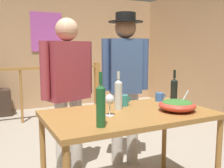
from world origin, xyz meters
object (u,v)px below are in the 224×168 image
framed_picture (46,32)px  mug_blue (160,97)px  stair_railing (32,85)px  person_standing_right (125,76)px  wine_bottle_green (101,105)px  wine_glass (110,101)px  wine_bottle_dark (174,90)px  wine_bottle_clear (118,94)px  serving_table (129,121)px  person_standing_left (68,85)px  mug_teal (124,100)px  salad_bowl (177,105)px

framed_picture → mug_blue: (0.32, -3.74, -0.84)m
stair_railing → person_standing_right: (0.67, -2.28, 0.35)m
wine_bottle_green → stair_railing: bearing=89.0°
wine_glass → wine_bottle_dark: size_ratio=0.54×
wine_bottle_clear → framed_picture: bearing=86.5°
serving_table → person_standing_left: 0.79m
person_standing_right → mug_teal: bearing=77.9°
stair_railing → framed_picture: bearing=63.4°
salad_bowl → person_standing_left: size_ratio=0.19×
person_standing_left → wine_bottle_green: bearing=68.7°
serving_table → mug_blue: bearing=27.4°
stair_railing → wine_glass: size_ratio=21.39×
person_standing_left → person_standing_right: 0.67m
person_standing_right → wine_bottle_clear: bearing=73.9°
wine_glass → wine_bottle_dark: 0.81m
person_standing_left → person_standing_right: bearing=161.9°
stair_railing → serving_table: 2.97m
salad_bowl → wine_bottle_green: (-0.78, -0.12, 0.10)m
wine_bottle_green → wine_bottle_dark: wine_bottle_green is taller
wine_bottle_clear → person_standing_right: (0.37, 0.55, 0.08)m
mug_teal → wine_bottle_green: bearing=-132.3°
serving_table → person_standing_right: bearing=63.9°
wine_bottle_dark → mug_teal: bearing=169.4°
person_standing_left → serving_table: bearing=98.1°
mug_blue → person_standing_right: (-0.18, 0.41, 0.18)m
wine_glass → mug_teal: wine_glass is taller
salad_bowl → mug_blue: 0.43m
stair_railing → wine_bottle_green: 3.24m
framed_picture → mug_blue: framed_picture is taller
wine_bottle_dark → mug_teal: wine_bottle_dark is taller
wine_bottle_dark → person_standing_left: size_ratio=0.20×
framed_picture → mug_teal: bearing=-91.8°
mug_blue → wine_glass: bearing=-157.2°
wine_glass → mug_blue: wine_glass is taller
mug_teal → mug_blue: bearing=3.7°
salad_bowl → wine_bottle_green: wine_bottle_green is taller
serving_table → mug_teal: mug_teal is taller
framed_picture → mug_blue: size_ratio=7.09×
wine_glass → person_standing_right: person_standing_right is taller
person_standing_left → stair_railing: bearing=-108.1°
salad_bowl → mug_teal: size_ratio=2.58×
stair_railing → serving_table: stair_railing is taller
stair_railing → wine_glass: stair_railing is taller
mug_blue → person_standing_right: 0.49m
framed_picture → wine_bottle_clear: (-0.23, -3.87, -0.74)m
stair_railing → person_standing_right: bearing=-73.7°
stair_railing → mug_teal: (0.41, -2.72, 0.18)m
framed_picture → mug_teal: size_ratio=6.81×
serving_table → salad_bowl: (0.39, -0.15, 0.13)m
wine_bottle_green → mug_teal: size_ratio=3.09×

